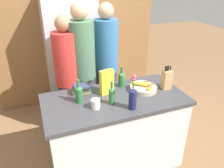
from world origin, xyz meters
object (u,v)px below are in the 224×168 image
at_px(bottle_wine, 122,79).
at_px(person_at_sink, 68,73).
at_px(flower_vase, 133,97).
at_px(bottle_oil, 112,95).
at_px(refrigerator, 72,56).
at_px(fruit_bowl, 144,87).
at_px(person_in_red_tee, 106,60).
at_px(book_stack, 81,89).
at_px(cereal_box, 107,82).
at_px(bottle_vinegar, 79,93).
at_px(coffee_mug, 96,104).
at_px(person_in_blue, 83,66).
at_px(knife_block, 167,79).

xyz_separation_m(bottle_wine, person_at_sink, (-0.53, 0.50, -0.06)).
distance_m(flower_vase, bottle_oil, 0.22).
bearing_deg(bottle_wine, flower_vase, -100.36).
height_order(refrigerator, person_at_sink, refrigerator).
relative_size(fruit_bowl, person_in_red_tee, 0.17).
height_order(book_stack, person_at_sink, person_at_sink).
bearing_deg(cereal_box, bottle_oil, -96.84).
xyz_separation_m(fruit_bowl, bottle_vinegar, (-0.73, 0.01, 0.06)).
bearing_deg(bottle_vinegar, person_at_sink, 89.21).
height_order(flower_vase, cereal_box, flower_vase).
height_order(refrigerator, bottle_wine, refrigerator).
xyz_separation_m(bottle_oil, bottle_vinegar, (-0.30, 0.15, 0.00)).
xyz_separation_m(coffee_mug, bottle_wine, (0.42, 0.34, 0.05)).
height_order(fruit_bowl, person_at_sink, person_at_sink).
bearing_deg(fruit_bowl, cereal_box, 168.63).
bearing_deg(coffee_mug, person_in_red_tee, 64.56).
bearing_deg(person_at_sink, person_in_blue, 26.36).
xyz_separation_m(cereal_box, coffee_mug, (-0.20, -0.23, -0.09)).
xyz_separation_m(book_stack, person_at_sink, (-0.06, 0.49, -0.01)).
distance_m(refrigerator, cereal_box, 1.29).
height_order(flower_vase, bottle_wine, flower_vase).
xyz_separation_m(person_at_sink, person_in_red_tee, (0.56, 0.11, 0.06)).
bearing_deg(flower_vase, bottle_oil, 136.04).
relative_size(flower_vase, person_in_red_tee, 0.21).
bearing_deg(bottle_wine, person_in_blue, 123.77).
distance_m(refrigerator, person_in_blue, 0.68).
bearing_deg(bottle_wine, person_in_red_tee, 87.05).
bearing_deg(coffee_mug, fruit_bowl, 14.01).
bearing_deg(cereal_box, bottle_wine, 25.48).
xyz_separation_m(fruit_bowl, flower_vase, (-0.28, -0.29, 0.09)).
xyz_separation_m(bottle_oil, bottle_wine, (0.24, 0.32, -0.00)).
height_order(bottle_oil, person_at_sink, person_at_sink).
height_order(bottle_oil, person_in_red_tee, person_in_red_tee).
relative_size(bottle_wine, person_in_red_tee, 0.14).
bearing_deg(book_stack, person_at_sink, 96.88).
relative_size(book_stack, bottle_vinegar, 0.82).
relative_size(flower_vase, bottle_wine, 1.50).
bearing_deg(coffee_mug, bottle_wine, 39.00).
bearing_deg(refrigerator, cereal_box, -84.20).
distance_m(fruit_bowl, flower_vase, 0.41).
relative_size(book_stack, person_in_blue, 0.11).
bearing_deg(coffee_mug, refrigerator, 87.30).
distance_m(bottle_wine, person_at_sink, 0.73).
height_order(coffee_mug, person_in_blue, person_in_blue).
relative_size(flower_vase, coffee_mug, 2.89).
relative_size(book_stack, person_at_sink, 0.12).
bearing_deg(cereal_box, book_stack, 155.68).
height_order(knife_block, person_in_blue, person_in_blue).
bearing_deg(book_stack, fruit_bowl, -16.55).
xyz_separation_m(bottle_oil, person_at_sink, (-0.29, 0.82, -0.06)).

